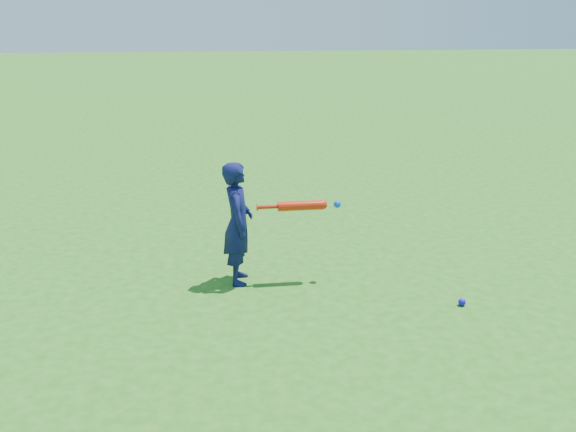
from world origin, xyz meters
name	(u,v)px	position (x,y,z in m)	size (l,w,h in m)	color
ground	(252,279)	(0.00, 0.00, 0.00)	(80.00, 80.00, 0.00)	#216217
child	(238,223)	(-0.14, -0.04, 0.62)	(0.45, 0.30, 1.24)	#0E1245
ground_ball_blue	(462,302)	(1.89, -0.87, 0.04)	(0.07, 0.07, 0.07)	#0E0CDA
bat_swing	(304,206)	(0.52, -0.08, 0.79)	(0.84, 0.10, 0.10)	red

